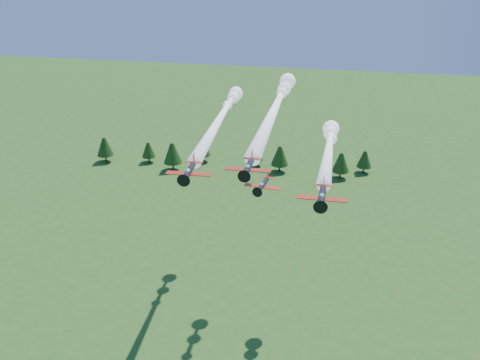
% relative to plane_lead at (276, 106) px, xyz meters
% --- Properties ---
extents(plane_lead, '(6.72, 58.29, 3.70)m').
position_rel_plane_lead_xyz_m(plane_lead, '(0.00, 0.00, 0.00)').
color(plane_lead, black).
rests_on(plane_lead, ground).
extents(plane_left, '(9.35, 60.06, 3.70)m').
position_rel_plane_lead_xyz_m(plane_left, '(-14.25, 12.23, -6.59)').
color(plane_left, black).
rests_on(plane_left, ground).
extents(plane_right, '(8.13, 42.01, 3.70)m').
position_rel_plane_lead_xyz_m(plane_right, '(11.14, -0.34, -7.68)').
color(plane_right, black).
rests_on(plane_right, ground).
extents(plane_slot, '(6.93, 7.53, 2.42)m').
position_rel_plane_lead_xyz_m(plane_slot, '(-0.14, -13.74, -11.11)').
color(plane_slot, black).
rests_on(plane_slot, ground).
extents(treeline, '(163.35, 18.64, 11.13)m').
position_rel_plane_lead_xyz_m(treeline, '(-8.59, 87.04, -45.14)').
color(treeline, '#382314').
rests_on(treeline, ground).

